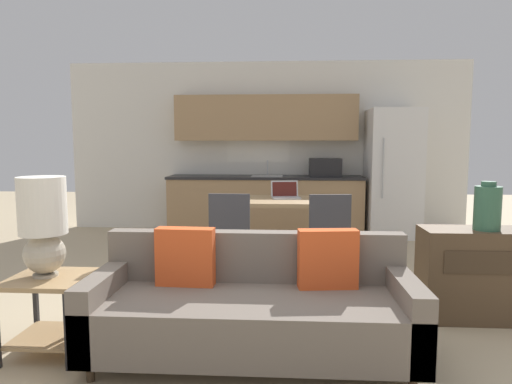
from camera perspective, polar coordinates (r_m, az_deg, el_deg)
ground_plane at (r=3.14m, az=-2.33°, el=-20.62°), size 20.00×20.00×0.00m
wall_back at (r=7.42m, az=1.28°, el=5.69°), size 6.40×0.07×2.70m
kitchen_counter at (r=7.14m, az=1.33°, el=1.58°), size 3.01×0.65×2.15m
refrigerator at (r=7.19m, az=16.71°, el=2.27°), size 0.76×0.79×1.92m
dining_table at (r=5.24m, az=2.96°, el=-1.67°), size 1.47×0.83×0.77m
couch at (r=3.12m, az=-0.40°, el=-14.16°), size 2.08×0.80×0.83m
side_table at (r=3.43m, az=-24.39°, el=-12.35°), size 0.50×0.50×0.53m
table_lamp at (r=3.33m, az=-25.07°, el=-3.52°), size 0.31×0.31×0.67m
credenza at (r=4.15m, az=27.21°, el=-9.14°), size 1.08×0.40×0.73m
vase at (r=3.99m, az=26.96°, el=-1.73°), size 0.20×0.20×0.38m
dining_chair_near_right at (r=4.55m, az=8.89°, el=-5.44°), size 0.46×0.46×0.93m
dining_chair_near_left at (r=4.56m, az=-3.11°, el=-5.34°), size 0.43×0.43×0.93m
laptop at (r=5.35m, az=3.69°, el=-0.24°), size 0.36×0.30×0.20m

